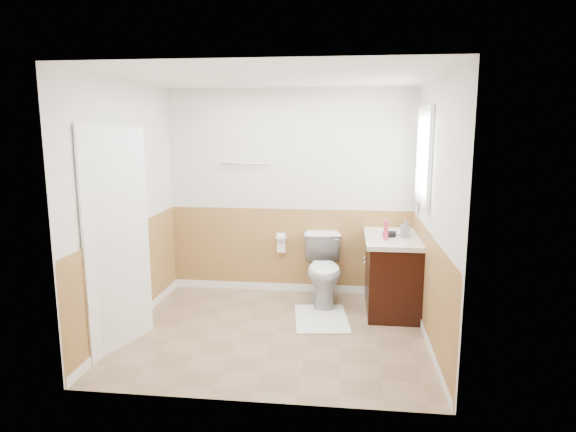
# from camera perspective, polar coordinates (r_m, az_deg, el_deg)

# --- Properties ---
(floor) EXTENTS (3.00, 3.00, 0.00)m
(floor) POSITION_cam_1_polar(r_m,az_deg,el_deg) (5.15, -1.47, -13.17)
(floor) COLOR #8C7051
(floor) RESTS_ON ground
(ceiling) EXTENTS (3.00, 3.00, 0.00)m
(ceiling) POSITION_cam_1_polar(r_m,az_deg,el_deg) (4.75, -1.61, 15.72)
(ceiling) COLOR white
(ceiling) RESTS_ON floor
(wall_back) EXTENTS (3.00, 0.00, 3.00)m
(wall_back) POSITION_cam_1_polar(r_m,az_deg,el_deg) (6.07, 0.22, 2.71)
(wall_back) COLOR silver
(wall_back) RESTS_ON floor
(wall_front) EXTENTS (3.00, 0.00, 3.00)m
(wall_front) POSITION_cam_1_polar(r_m,az_deg,el_deg) (3.54, -4.55, -2.83)
(wall_front) COLOR silver
(wall_front) RESTS_ON floor
(wall_left) EXTENTS (0.00, 3.00, 3.00)m
(wall_left) POSITION_cam_1_polar(r_m,az_deg,el_deg) (5.22, -18.06, 0.96)
(wall_left) COLOR silver
(wall_left) RESTS_ON floor
(wall_right) EXTENTS (0.00, 3.00, 3.00)m
(wall_right) POSITION_cam_1_polar(r_m,az_deg,el_deg) (4.82, 16.42, 0.30)
(wall_right) COLOR silver
(wall_right) RESTS_ON floor
(wainscot_back) EXTENTS (3.00, 0.00, 3.00)m
(wainscot_back) POSITION_cam_1_polar(r_m,az_deg,el_deg) (6.20, 0.20, -4.19)
(wainscot_back) COLOR #A67C42
(wainscot_back) RESTS_ON floor
(wainscot_front) EXTENTS (3.00, 0.00, 3.00)m
(wainscot_front) POSITION_cam_1_polar(r_m,az_deg,el_deg) (3.79, -4.34, -13.90)
(wainscot_front) COLOR #A67C42
(wainscot_front) RESTS_ON floor
(wainscot_left) EXTENTS (0.00, 2.60, 2.60)m
(wainscot_left) POSITION_cam_1_polar(r_m,az_deg,el_deg) (5.38, -17.49, -6.94)
(wainscot_left) COLOR #A67C42
(wainscot_left) RESTS_ON floor
(wainscot_right) EXTENTS (0.00, 2.60, 2.60)m
(wainscot_right) POSITION_cam_1_polar(r_m,az_deg,el_deg) (4.99, 15.84, -8.21)
(wainscot_right) COLOR #A67C42
(wainscot_right) RESTS_ON floor
(toilet) EXTENTS (0.54, 0.83, 0.80)m
(toilet) POSITION_cam_1_polar(r_m,az_deg,el_deg) (5.84, 4.15, -6.19)
(toilet) COLOR silver
(toilet) RESTS_ON floor
(bath_mat) EXTENTS (0.65, 0.86, 0.02)m
(bath_mat) POSITION_cam_1_polar(r_m,az_deg,el_deg) (5.46, 3.84, -11.69)
(bath_mat) COLOR white
(bath_mat) RESTS_ON floor
(vanity_cabinet) EXTENTS (0.55, 1.10, 0.80)m
(vanity_cabinet) POSITION_cam_1_polar(r_m,az_deg,el_deg) (5.78, 11.79, -6.53)
(vanity_cabinet) COLOR black
(vanity_cabinet) RESTS_ON floor
(vanity_knob_left) EXTENTS (0.03, 0.03, 0.03)m
(vanity_knob_left) POSITION_cam_1_polar(r_m,az_deg,el_deg) (5.62, 8.88, -5.32)
(vanity_knob_left) COLOR #B5B5BC
(vanity_knob_left) RESTS_ON vanity_cabinet
(vanity_knob_right) EXTENTS (0.03, 0.03, 0.03)m
(vanity_knob_right) POSITION_cam_1_polar(r_m,az_deg,el_deg) (5.81, 8.81, -4.79)
(vanity_knob_right) COLOR silver
(vanity_knob_right) RESTS_ON vanity_cabinet
(countertop) EXTENTS (0.60, 1.15, 0.05)m
(countertop) POSITION_cam_1_polar(r_m,az_deg,el_deg) (5.67, 11.85, -2.41)
(countertop) COLOR beige
(countertop) RESTS_ON vanity_cabinet
(sink_basin) EXTENTS (0.36, 0.36, 0.02)m
(sink_basin) POSITION_cam_1_polar(r_m,az_deg,el_deg) (5.81, 11.83, -1.76)
(sink_basin) COLOR silver
(sink_basin) RESTS_ON countertop
(faucet) EXTENTS (0.02, 0.02, 0.14)m
(faucet) POSITION_cam_1_polar(r_m,az_deg,el_deg) (5.82, 13.62, -1.21)
(faucet) COLOR silver
(faucet) RESTS_ON countertop
(lotion_bottle) EXTENTS (0.05, 0.05, 0.22)m
(lotion_bottle) POSITION_cam_1_polar(r_m,az_deg,el_deg) (5.39, 11.19, -1.60)
(lotion_bottle) COLOR #CC344F
(lotion_bottle) RESTS_ON countertop
(soap_dispenser) EXTENTS (0.10, 0.10, 0.19)m
(soap_dispenser) POSITION_cam_1_polar(r_m,az_deg,el_deg) (5.57, 13.31, -1.42)
(soap_dispenser) COLOR gray
(soap_dispenser) RESTS_ON countertop
(hair_dryer_body) EXTENTS (0.14, 0.07, 0.07)m
(hair_dryer_body) POSITION_cam_1_polar(r_m,az_deg,el_deg) (5.56, 11.55, -2.03)
(hair_dryer_body) COLOR black
(hair_dryer_body) RESTS_ON countertop
(hair_dryer_handle) EXTENTS (0.03, 0.03, 0.07)m
(hair_dryer_handle) POSITION_cam_1_polar(r_m,az_deg,el_deg) (5.52, 11.27, -2.43)
(hair_dryer_handle) COLOR black
(hair_dryer_handle) RESTS_ON countertop
(mirror_panel) EXTENTS (0.02, 0.35, 0.90)m
(mirror_panel) POSITION_cam_1_polar(r_m,az_deg,el_deg) (5.85, 14.56, 5.05)
(mirror_panel) COLOR silver
(mirror_panel) RESTS_ON wall_right
(window_frame) EXTENTS (0.04, 0.80, 1.00)m
(window_frame) POSITION_cam_1_polar(r_m,az_deg,el_deg) (5.33, 15.33, 6.69)
(window_frame) COLOR white
(window_frame) RESTS_ON wall_right
(window_glass) EXTENTS (0.01, 0.70, 0.90)m
(window_glass) POSITION_cam_1_polar(r_m,az_deg,el_deg) (5.34, 15.50, 6.69)
(window_glass) COLOR white
(window_glass) RESTS_ON wall_right
(door) EXTENTS (0.29, 0.78, 2.04)m
(door) POSITION_cam_1_polar(r_m,az_deg,el_deg) (4.82, -19.04, -2.62)
(door) COLOR white
(door) RESTS_ON wall_left
(door_frame) EXTENTS (0.02, 0.92, 2.10)m
(door_frame) POSITION_cam_1_polar(r_m,az_deg,el_deg) (4.85, -19.85, -2.47)
(door_frame) COLOR white
(door_frame) RESTS_ON wall_left
(door_knob) EXTENTS (0.06, 0.06, 0.06)m
(door_knob) POSITION_cam_1_polar(r_m,az_deg,el_deg) (5.10, -16.79, -2.61)
(door_knob) COLOR silver
(door_knob) RESTS_ON door
(towel_bar) EXTENTS (0.62, 0.02, 0.02)m
(towel_bar) POSITION_cam_1_polar(r_m,az_deg,el_deg) (6.07, -5.03, 5.99)
(towel_bar) COLOR silver
(towel_bar) RESTS_ON wall_back
(tp_holder_bar) EXTENTS (0.14, 0.02, 0.02)m
(tp_holder_bar) POSITION_cam_1_polar(r_m,az_deg,el_deg) (6.11, -0.79, -2.49)
(tp_holder_bar) COLOR silver
(tp_holder_bar) RESTS_ON wall_back
(tp_roll) EXTENTS (0.10, 0.11, 0.11)m
(tp_roll) POSITION_cam_1_polar(r_m,az_deg,el_deg) (6.11, -0.79, -2.49)
(tp_roll) COLOR white
(tp_roll) RESTS_ON tp_holder_bar
(tp_sheet) EXTENTS (0.10, 0.01, 0.16)m
(tp_sheet) POSITION_cam_1_polar(r_m,az_deg,el_deg) (6.13, -0.79, -3.49)
(tp_sheet) COLOR white
(tp_sheet) RESTS_ON tp_roll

